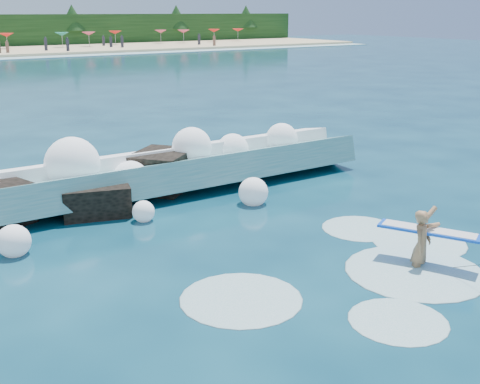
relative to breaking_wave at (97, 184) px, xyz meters
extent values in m
plane|color=#072C3F|center=(0.40, -6.87, -0.55)|extent=(200.00, 200.00, 0.00)
cube|color=teal|center=(0.00, -0.16, -0.09)|extent=(18.43, 2.81, 1.54)
cube|color=silver|center=(0.00, 0.64, 0.37)|extent=(18.43, 1.30, 0.72)
cube|color=black|center=(-0.44, -1.07, -0.20)|extent=(2.16, 1.89, 1.02)
cube|color=black|center=(2.26, 0.13, -0.05)|extent=(2.61, 2.55, 1.43)
imported|color=#AB784F|center=(4.15, -8.73, -0.02)|extent=(0.70, 0.59, 1.63)
cube|color=blue|center=(4.43, -8.68, 0.26)|extent=(1.47, 2.21, 0.06)
cube|color=white|center=(4.43, -8.68, 0.28)|extent=(1.30, 2.01, 0.06)
cylinder|color=black|center=(4.33, -9.93, -0.10)|extent=(0.01, 0.91, 0.43)
sphere|color=white|center=(-0.64, 0.14, 0.67)|extent=(1.61, 1.61, 1.61)
sphere|color=white|center=(0.96, -0.35, 0.09)|extent=(1.11, 1.11, 1.11)
sphere|color=white|center=(3.34, 0.06, 0.70)|extent=(1.31, 1.31, 1.31)
sphere|color=white|center=(5.04, 0.20, 0.38)|extent=(1.11, 1.11, 1.11)
sphere|color=white|center=(6.98, -0.05, 0.57)|extent=(1.14, 1.14, 1.14)
sphere|color=white|center=(-3.16, -2.83, -0.22)|extent=(0.80, 0.80, 0.80)
sphere|color=white|center=(0.40, -2.37, -0.29)|extent=(0.61, 0.61, 0.61)
sphere|color=white|center=(3.78, -2.80, -0.19)|extent=(0.89, 0.89, 0.89)
ellipsoid|color=silver|center=(3.91, -8.81, -0.55)|extent=(3.11, 3.11, 0.16)
ellipsoid|color=silver|center=(1.90, -10.12, -0.55)|extent=(1.87, 1.87, 0.09)
ellipsoid|color=silver|center=(5.39, -7.69, -0.55)|extent=(2.33, 2.33, 0.12)
ellipsoid|color=silver|center=(-0.02, -7.73, -0.55)|extent=(2.50, 2.50, 0.12)
ellipsoid|color=silver|center=(4.89, -6.14, -0.55)|extent=(2.02, 2.02, 0.10)
cone|color=red|center=(15.61, 73.79, 1.70)|extent=(2.00, 2.00, 0.50)
cone|color=#127468|center=(23.19, 72.85, 1.70)|extent=(2.00, 2.00, 0.50)
cone|color=#D13D56|center=(27.09, 72.40, 1.70)|extent=(2.00, 2.00, 0.50)
cone|color=red|center=(32.31, 74.84, 1.70)|extent=(2.00, 2.00, 0.50)
cone|color=#D13D56|center=(40.26, 74.83, 1.70)|extent=(2.00, 2.00, 0.50)
cone|color=#D13D56|center=(43.80, 73.51, 1.70)|extent=(2.00, 2.00, 0.50)
cone|color=red|center=(50.01, 73.96, 1.70)|extent=(2.00, 2.00, 0.50)
cone|color=red|center=(55.03, 74.06, 1.70)|extent=(2.00, 2.00, 0.50)
cube|color=brown|center=(29.11, 68.96, 0.65)|extent=(0.35, 0.22, 1.61)
cube|color=#8C664C|center=(30.85, 74.06, 0.59)|extent=(0.35, 0.22, 1.50)
cube|color=#262633|center=(43.15, 67.33, 0.59)|extent=(0.35, 0.22, 1.50)
cube|color=#262633|center=(34.28, 73.65, 0.57)|extent=(0.35, 0.22, 1.45)
cube|color=#8C664C|center=(31.47, 69.40, 0.57)|extent=(0.35, 0.22, 1.45)
cube|color=#262633|center=(40.54, 62.19, 0.23)|extent=(0.35, 0.22, 1.40)
camera|label=1|loc=(-6.16, -16.74, 4.98)|focal=45.00mm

